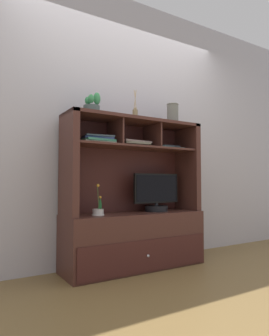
{
  "coord_description": "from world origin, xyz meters",
  "views": [
    {
      "loc": [
        -1.55,
        -2.53,
        0.82
      ],
      "look_at": [
        0.0,
        0.0,
        0.96
      ],
      "focal_mm": 32.67,
      "sensor_mm": 36.0,
      "label": 1
    }
  ],
  "objects": [
    {
      "name": "floor_plane",
      "position": [
        0.0,
        0.0,
        -0.01
      ],
      "size": [
        6.0,
        6.0,
        0.02
      ],
      "primitive_type": "cube",
      "color": "brown",
      "rests_on": "ground"
    },
    {
      "name": "back_wall",
      "position": [
        0.0,
        0.25,
        1.4
      ],
      "size": [
        6.0,
        0.02,
        2.8
      ],
      "primitive_type": "cube",
      "color": "#B1ADB3",
      "rests_on": "ground"
    },
    {
      "name": "media_console",
      "position": [
        0.0,
        0.01,
        0.44
      ],
      "size": [
        1.39,
        0.47,
        1.43
      ],
      "color": "#45241E",
      "rests_on": "ground"
    },
    {
      "name": "tv_monitor",
      "position": [
        0.26,
        -0.0,
        0.68
      ],
      "size": [
        0.52,
        0.23,
        0.38
      ],
      "color": "black",
      "rests_on": "media_console"
    },
    {
      "name": "potted_orchid",
      "position": [
        -0.4,
        -0.04,
        0.56
      ],
      "size": [
        0.11,
        0.11,
        0.28
      ],
      "color": "silver",
      "rests_on": "media_console"
    },
    {
      "name": "magazine_stack_left",
      "position": [
        -0.0,
        0.02,
        1.2
      ],
      "size": [
        0.33,
        0.26,
        0.05
      ],
      "color": "slate",
      "rests_on": "media_console"
    },
    {
      "name": "magazine_stack_centre",
      "position": [
        -0.41,
        -0.02,
        1.2
      ],
      "size": [
        0.3,
        0.25,
        0.07
      ],
      "color": "beige",
      "rests_on": "media_console"
    },
    {
      "name": "magazine_stack_right",
      "position": [
        0.42,
        0.01,
        1.18
      ],
      "size": [
        0.33,
        0.2,
        0.03
      ],
      "color": "#416967",
      "rests_on": "media_console"
    },
    {
      "name": "diffuser_bottle",
      "position": [
        0.0,
        -0.01,
        1.49
      ],
      "size": [
        0.05,
        0.05,
        0.29
      ],
      "color": "#8A744F",
      "rests_on": "media_console"
    },
    {
      "name": "potted_succulent",
      "position": [
        -0.45,
        0.01,
        1.5
      ],
      "size": [
        0.17,
        0.17,
        0.21
      ],
      "color": "#43514C",
      "rests_on": "media_console"
    },
    {
      "name": "ceramic_vase",
      "position": [
        0.45,
        -0.03,
        1.54
      ],
      "size": [
        0.13,
        0.13,
        0.21
      ],
      "color": "#636259",
      "rests_on": "media_console"
    }
  ]
}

